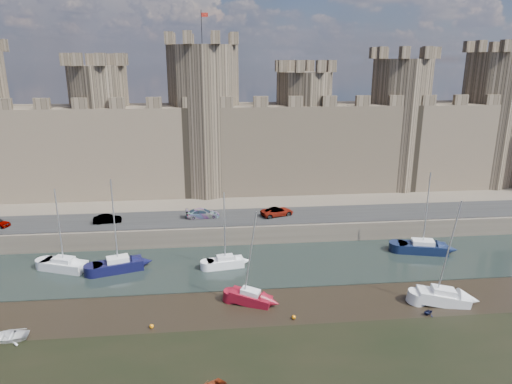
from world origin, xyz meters
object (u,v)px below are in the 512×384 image
at_px(sailboat_2, 225,262).
at_px(sailboat_4, 251,297).
at_px(sailboat_5, 443,297).
at_px(sailboat_1, 118,265).
at_px(car_1, 107,219).
at_px(car_3, 277,212).
at_px(sailboat_3, 422,247).
at_px(car_2, 203,213).
at_px(sailboat_0, 64,264).

distance_m(sailboat_2, sailboat_4, 8.70).
bearing_deg(sailboat_5, sailboat_1, 173.70).
height_order(car_1, car_3, car_3).
height_order(sailboat_2, sailboat_4, sailboat_4).
distance_m(sailboat_2, sailboat_5, 23.59).
xyz_separation_m(sailboat_1, sailboat_5, (33.40, -10.64, -0.07)).
bearing_deg(sailboat_1, sailboat_3, -14.46).
xyz_separation_m(car_2, sailboat_1, (-9.55, -10.41, -2.32)).
relative_size(sailboat_4, sailboat_5, 0.90).
height_order(car_2, sailboat_3, sailboat_3).
bearing_deg(car_1, car_2, -93.43).
xyz_separation_m(sailboat_0, sailboat_2, (18.48, -1.14, -0.01)).
relative_size(sailboat_0, sailboat_4, 1.00).
bearing_deg(sailboat_3, car_2, 176.16).
bearing_deg(car_1, car_3, -95.75).
relative_size(car_3, sailboat_4, 0.47).
bearing_deg(car_3, sailboat_2, 125.84).
xyz_separation_m(car_1, sailboat_4, (17.38, -18.25, -2.37)).
height_order(sailboat_0, sailboat_1, sailboat_1).
height_order(car_2, sailboat_5, sailboat_5).
relative_size(car_1, sailboat_0, 0.37).
relative_size(car_1, sailboat_1, 0.33).
bearing_deg(sailboat_0, car_1, 89.68).
distance_m(car_1, car_2, 12.55).
xyz_separation_m(sailboat_3, sailboat_5, (-3.60, -12.12, -0.03)).
bearing_deg(sailboat_2, sailboat_3, -4.65).
distance_m(sailboat_0, sailboat_1, 6.32).
height_order(car_1, sailboat_0, sailboat_0).
bearing_deg(sailboat_4, sailboat_1, 171.57).
bearing_deg(sailboat_3, car_3, 167.36).
bearing_deg(sailboat_1, sailboat_5, -34.42).
xyz_separation_m(car_2, car_3, (10.26, -0.24, -0.02)).
relative_size(car_2, sailboat_0, 0.47).
relative_size(sailboat_0, sailboat_1, 0.90).
bearing_deg(sailboat_0, sailboat_3, 21.20).
xyz_separation_m(sailboat_2, sailboat_3, (24.78, 1.75, 0.04)).
height_order(sailboat_4, sailboat_5, sailboat_5).
distance_m(car_1, sailboat_4, 25.31).
height_order(car_3, sailboat_3, sailboat_3).
bearing_deg(car_1, sailboat_2, -130.17).
relative_size(car_2, car_3, 0.99).
bearing_deg(car_3, sailboat_0, 91.52).
distance_m(sailboat_3, sailboat_5, 12.65).
relative_size(sailboat_2, sailboat_4, 0.94).
relative_size(sailboat_2, sailboat_3, 0.88).
height_order(car_2, sailboat_0, sailboat_0).
xyz_separation_m(car_3, sailboat_1, (-19.81, -10.17, -2.29)).
relative_size(car_3, sailboat_5, 0.42).
relative_size(sailboat_3, sailboat_5, 0.96).
distance_m(car_2, sailboat_5, 31.90).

